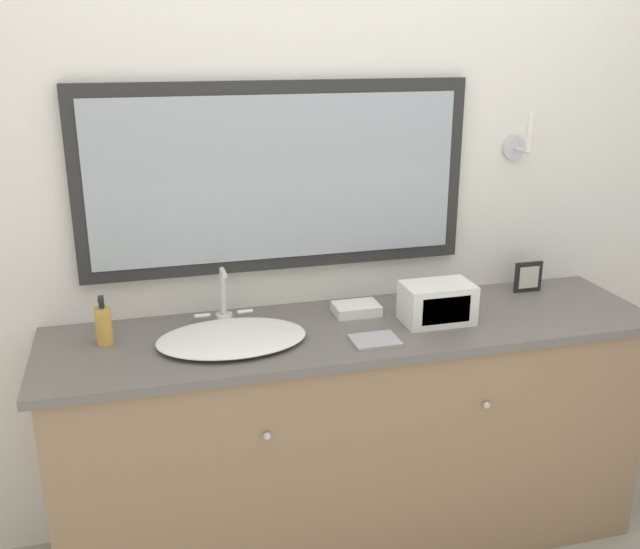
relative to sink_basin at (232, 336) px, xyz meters
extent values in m
cube|color=white|center=(0.44, 0.33, 0.37)|extent=(8.00, 0.06, 2.55)
cube|color=#282828|center=(0.22, 0.28, 0.46)|extent=(1.39, 0.04, 0.66)
cube|color=#9EA8B2|center=(0.22, 0.26, 0.46)|extent=(1.30, 0.01, 0.57)
cylinder|color=silver|center=(1.15, 0.29, 0.53)|extent=(0.09, 0.01, 0.09)
cylinder|color=silver|center=(1.15, 0.24, 0.53)|extent=(0.02, 0.10, 0.02)
cylinder|color=white|center=(1.15, 0.19, 0.60)|extent=(0.02, 0.02, 0.14)
cube|color=#937556|center=(0.44, 0.02, -0.48)|extent=(2.07, 0.52, 0.85)
cube|color=#66605B|center=(0.44, 0.02, -0.03)|extent=(2.14, 0.55, 0.03)
sphere|color=silver|center=(0.06, -0.25, -0.24)|extent=(0.02, 0.02, 0.02)
sphere|color=silver|center=(0.81, -0.25, -0.24)|extent=(0.02, 0.02, 0.02)
ellipsoid|color=white|center=(0.00, -0.01, 0.00)|extent=(0.49, 0.33, 0.03)
cylinder|color=silver|center=(0.00, 0.18, 0.00)|extent=(0.06, 0.06, 0.03)
cylinder|color=silver|center=(0.00, 0.18, 0.09)|extent=(0.02, 0.02, 0.16)
cylinder|color=silver|center=(0.00, 0.15, 0.17)|extent=(0.02, 0.07, 0.02)
cylinder|color=white|center=(-0.07, 0.18, 0.01)|extent=(0.05, 0.02, 0.02)
cylinder|color=white|center=(0.08, 0.18, 0.01)|extent=(0.06, 0.02, 0.02)
cylinder|color=gold|center=(-0.40, 0.09, 0.04)|extent=(0.05, 0.05, 0.13)
cylinder|color=black|center=(-0.40, 0.09, 0.12)|extent=(0.02, 0.02, 0.04)
cube|color=black|center=(-0.40, 0.08, 0.14)|extent=(0.02, 0.03, 0.01)
cube|color=white|center=(0.72, -0.01, 0.05)|extent=(0.24, 0.15, 0.14)
cube|color=black|center=(0.72, -0.09, 0.05)|extent=(0.18, 0.01, 0.10)
cube|color=black|center=(1.19, 0.18, 0.04)|extent=(0.11, 0.01, 0.12)
cube|color=beige|center=(1.19, 0.18, 0.04)|extent=(0.08, 0.00, 0.09)
cube|color=white|center=(0.47, 0.13, 0.00)|extent=(0.16, 0.11, 0.04)
cube|color=#ADADB2|center=(0.45, -0.12, -0.01)|extent=(0.15, 0.12, 0.01)
camera|label=1|loc=(-0.28, -2.15, 0.93)|focal=40.00mm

